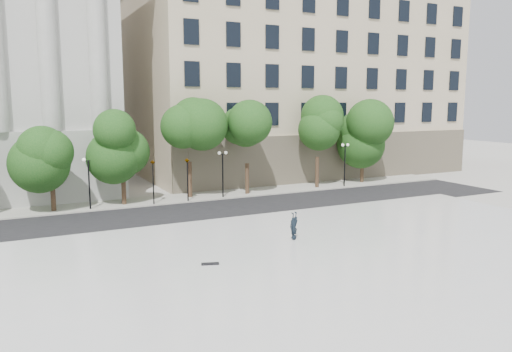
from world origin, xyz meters
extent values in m
plane|color=beige|center=(0.00, 0.00, 0.00)|extent=(160.00, 160.00, 0.00)
cube|color=silver|center=(0.00, 3.00, 0.23)|extent=(44.00, 22.00, 0.45)
cube|color=black|center=(0.00, 18.00, 0.01)|extent=(60.00, 8.00, 0.02)
cube|color=#B5B3A7|center=(0.00, 24.00, 0.06)|extent=(60.00, 4.00, 0.12)
cube|color=#C6B497|center=(20.00, 39.00, 10.50)|extent=(36.00, 26.00, 21.00)
cylinder|color=black|center=(-0.69, 22.30, 1.75)|extent=(0.10, 0.10, 3.50)
imported|color=black|center=(-0.69, 22.30, 3.82)|extent=(0.49, 1.61, 0.64)
cylinder|color=black|center=(2.19, 22.30, 1.75)|extent=(0.10, 0.10, 3.50)
imported|color=black|center=(2.19, 22.30, 3.82)|extent=(0.36, 1.59, 0.64)
imported|color=black|center=(3.45, 7.23, 0.67)|extent=(1.06, 1.70, 0.44)
cube|color=black|center=(-2.46, 5.17, 0.49)|extent=(0.88, 0.47, 0.09)
cylinder|color=#382619|center=(-8.12, 23.27, 1.29)|extent=(0.36, 0.36, 2.58)
sphere|color=#124013|center=(-8.12, 23.27, 4.79)|extent=(3.77, 3.77, 3.77)
cylinder|color=#382619|center=(-2.84, 23.30, 1.40)|extent=(0.36, 0.36, 2.81)
sphere|color=#124013|center=(-2.84, 23.30, 5.21)|extent=(3.81, 3.81, 3.81)
cylinder|color=#382619|center=(2.93, 23.91, 1.58)|extent=(0.36, 0.36, 3.16)
sphere|color=#124013|center=(2.93, 23.91, 5.87)|extent=(3.93, 3.93, 3.93)
cylinder|color=#382619|center=(8.04, 23.18, 1.42)|extent=(0.36, 0.36, 2.84)
sphere|color=#124013|center=(8.04, 23.18, 5.28)|extent=(3.64, 3.64, 3.64)
cylinder|color=#382619|center=(15.55, 23.28, 1.53)|extent=(0.36, 0.36, 3.06)
sphere|color=#124013|center=(15.55, 23.28, 5.68)|extent=(4.22, 4.22, 4.22)
cylinder|color=#382619|center=(21.37, 23.83, 1.30)|extent=(0.36, 0.36, 2.60)
sphere|color=#124013|center=(21.37, 23.83, 4.82)|extent=(4.37, 4.37, 4.37)
cylinder|color=black|center=(-5.56, 22.60, 1.92)|extent=(0.12, 0.12, 3.84)
cube|color=black|center=(-5.56, 22.60, 3.84)|extent=(0.60, 0.06, 0.06)
sphere|color=white|center=(-5.86, 22.60, 3.94)|extent=(0.28, 0.28, 0.28)
sphere|color=white|center=(-5.26, 22.60, 3.94)|extent=(0.28, 0.28, 0.28)
cylinder|color=black|center=(5.46, 22.60, 1.93)|extent=(0.12, 0.12, 3.86)
cube|color=black|center=(5.46, 22.60, 3.86)|extent=(0.60, 0.06, 0.06)
sphere|color=white|center=(5.16, 22.60, 3.96)|extent=(0.28, 0.28, 0.28)
sphere|color=white|center=(5.76, 22.60, 3.96)|extent=(0.28, 0.28, 0.28)
cylinder|color=black|center=(18.27, 22.60, 2.03)|extent=(0.12, 0.12, 4.05)
cube|color=black|center=(18.27, 22.60, 4.05)|extent=(0.60, 0.06, 0.06)
sphere|color=white|center=(17.97, 22.60, 4.15)|extent=(0.28, 0.28, 0.28)
sphere|color=white|center=(18.57, 22.60, 4.15)|extent=(0.28, 0.28, 0.28)
camera|label=1|loc=(-10.78, -16.64, 8.24)|focal=35.00mm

